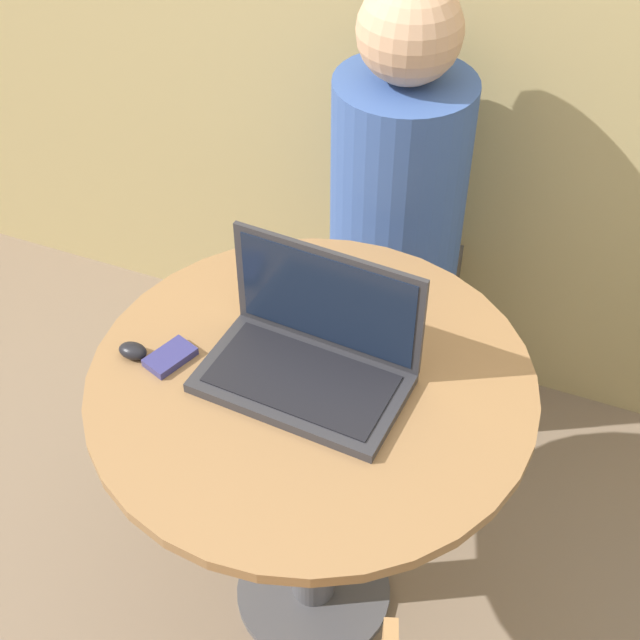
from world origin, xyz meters
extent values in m
plane|color=#7F6B56|center=(0.00, 0.00, 0.00)|extent=(12.00, 12.00, 0.00)
cylinder|color=#4C4C51|center=(0.00, 0.00, 0.01)|extent=(0.37, 0.37, 0.02)
cylinder|color=#4C4C51|center=(0.00, 0.00, 0.38)|extent=(0.10, 0.10, 0.72)
cylinder|color=olive|center=(0.00, 0.00, 0.75)|extent=(0.84, 0.84, 0.02)
cube|color=#2D2D33|center=(-0.01, -0.03, 0.77)|extent=(0.39, 0.24, 0.02)
cube|color=black|center=(-0.01, -0.03, 0.78)|extent=(0.34, 0.19, 0.00)
cube|color=#2D2D33|center=(0.00, 0.08, 0.89)|extent=(0.37, 0.04, 0.22)
cube|color=#141E33|center=(0.00, 0.07, 0.89)|extent=(0.34, 0.03, 0.20)
cube|color=navy|center=(-0.26, -0.06, 0.77)|extent=(0.08, 0.11, 0.02)
ellipsoid|color=black|center=(-0.33, -0.08, 0.78)|extent=(0.06, 0.04, 0.03)
cube|color=#4C4742|center=(-0.06, 0.77, 0.22)|extent=(0.35, 0.48, 0.45)
cylinder|color=#38569E|center=(-0.05, 0.65, 0.74)|extent=(0.32, 0.32, 0.58)
sphere|color=tan|center=(-0.05, 0.65, 1.14)|extent=(0.23, 0.23, 0.23)
camera|label=1|loc=(0.44, -1.04, 1.96)|focal=50.00mm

